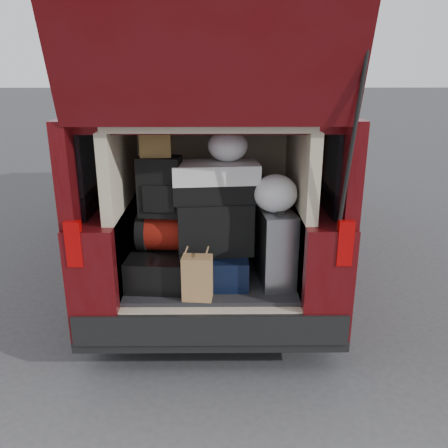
% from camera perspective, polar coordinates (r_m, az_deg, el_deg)
% --- Properties ---
extents(ground, '(80.00, 80.00, 0.00)m').
position_cam_1_polar(ground, '(3.78, -1.46, -15.04)').
color(ground, '#353437').
rests_on(ground, ground).
extents(minivan, '(1.90, 5.35, 2.77)m').
position_cam_1_polar(minivan, '(5.13, -1.22, 5.38)').
color(minivan, black).
rests_on(minivan, ground).
extents(load_floor, '(1.24, 1.05, 0.55)m').
position_cam_1_polar(load_floor, '(3.87, -1.43, -9.39)').
color(load_floor, black).
rests_on(load_floor, ground).
extents(black_hardshell, '(0.46, 0.60, 0.23)m').
position_cam_1_polar(black_hardshell, '(3.60, -7.70, -4.94)').
color(black_hardshell, black).
rests_on(black_hardshell, load_floor).
extents(navy_hardshell, '(0.42, 0.51, 0.22)m').
position_cam_1_polar(navy_hardshell, '(3.58, -0.59, -5.01)').
color(navy_hardshell, black).
rests_on(navy_hardshell, load_floor).
extents(silver_roller, '(0.27, 0.39, 0.55)m').
position_cam_1_polar(silver_roller, '(3.48, 6.34, -2.90)').
color(silver_roller, white).
rests_on(silver_roller, load_floor).
extents(kraft_bag, '(0.21, 0.15, 0.31)m').
position_cam_1_polar(kraft_bag, '(3.28, -3.23, -6.49)').
color(kraft_bag, '#996E45').
rests_on(kraft_bag, load_floor).
extents(red_duffel, '(0.45, 0.32, 0.28)m').
position_cam_1_polar(red_duffel, '(3.54, -6.77, -0.86)').
color(red_duffel, maroon).
rests_on(red_duffel, black_hardshell).
extents(black_soft_case, '(0.57, 0.38, 0.39)m').
position_cam_1_polar(black_soft_case, '(3.49, -1.13, -0.22)').
color(black_soft_case, black).
rests_on(black_soft_case, navy_hardshell).
extents(backpack, '(0.32, 0.21, 0.43)m').
position_cam_1_polar(backpack, '(3.39, -7.71, 4.47)').
color(backpack, black).
rests_on(backpack, red_duffel).
extents(twotone_duffel, '(0.64, 0.37, 0.27)m').
position_cam_1_polar(twotone_duffel, '(3.41, -1.04, 5.14)').
color(twotone_duffel, white).
rests_on(twotone_duffel, black_soft_case).
extents(grocery_sack_lower, '(0.22, 0.19, 0.19)m').
position_cam_1_polar(grocery_sack_lower, '(3.37, -8.23, 9.75)').
color(grocery_sack_lower, olive).
rests_on(grocery_sack_lower, backpack).
extents(plastic_bag_center, '(0.33, 0.31, 0.23)m').
position_cam_1_polar(plastic_bag_center, '(3.40, 0.46, 9.41)').
color(plastic_bag_center, silver).
rests_on(plastic_bag_center, twotone_duffel).
extents(plastic_bag_right, '(0.33, 0.31, 0.27)m').
position_cam_1_polar(plastic_bag_right, '(3.35, 6.20, 3.68)').
color(plastic_bag_right, silver).
rests_on(plastic_bag_right, silver_roller).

